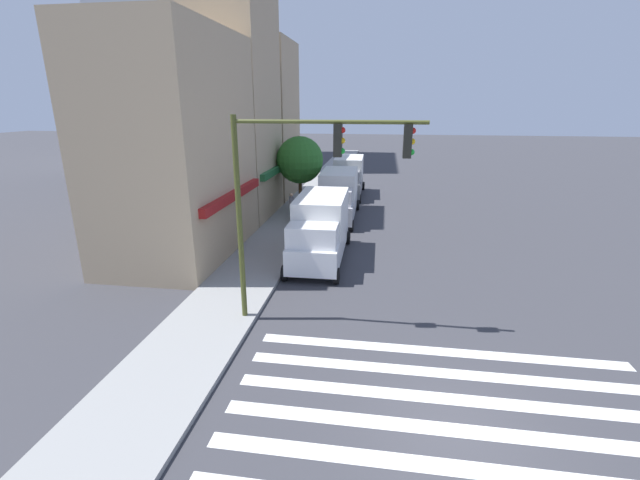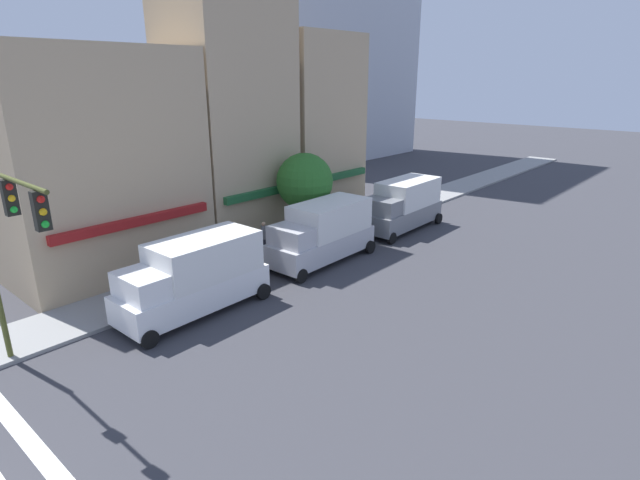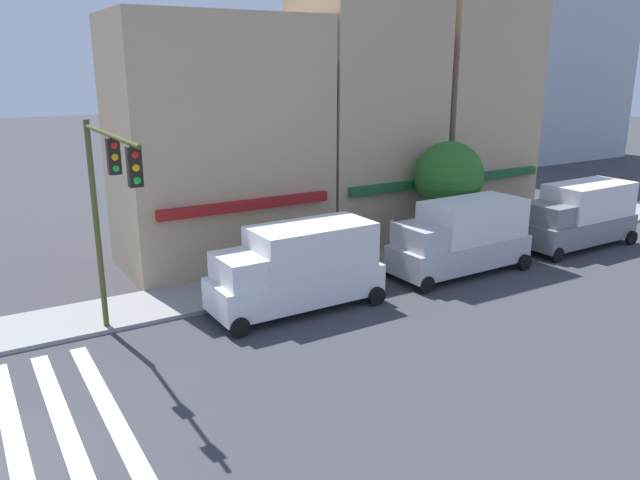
# 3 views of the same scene
# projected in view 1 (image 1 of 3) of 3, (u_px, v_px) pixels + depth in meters

# --- Properties ---
(ground_plane) EXTENTS (200.00, 200.00, 0.00)m
(ground_plane) POSITION_uv_depth(u_px,v_px,m) (453.00, 430.00, 9.80)
(ground_plane) COLOR #38383D
(sidewalk_left) EXTENTS (120.00, 3.00, 0.15)m
(sidewalk_left) POSITION_uv_depth(u_px,v_px,m) (149.00, 396.00, 10.84)
(sidewalk_left) COLOR gray
(sidewalk_left) RESTS_ON ground_plane
(crosswalk_stripes) EXTENTS (7.08, 10.80, 0.01)m
(crosswalk_stripes) POSITION_uv_depth(u_px,v_px,m) (453.00, 430.00, 9.80)
(crosswalk_stripes) COLOR silver
(crosswalk_stripes) RESTS_ON ground_plane
(storefront_row) EXTENTS (21.44, 5.30, 14.82)m
(storefront_row) POSITION_uv_depth(u_px,v_px,m) (226.00, 120.00, 25.95)
(storefront_row) COLOR tan
(storefront_row) RESTS_ON ground_plane
(traffic_signal) EXTENTS (0.32, 5.85, 6.83)m
(traffic_signal) POSITION_uv_depth(u_px,v_px,m) (301.00, 178.00, 13.07)
(traffic_signal) COLOR #474C1E
(traffic_signal) RESTS_ON ground_plane
(box_truck_white) EXTENTS (6.23, 2.42, 3.04)m
(box_truck_white) POSITION_uv_depth(u_px,v_px,m) (320.00, 228.00, 20.08)
(box_truck_white) COLOR white
(box_truck_white) RESTS_ON ground_plane
(box_truck_silver) EXTENTS (6.25, 2.42, 3.04)m
(box_truck_silver) POSITION_uv_depth(u_px,v_px,m) (338.00, 195.00, 27.36)
(box_truck_silver) COLOR #B7B7BC
(box_truck_silver) RESTS_ON ground_plane
(box_truck_grey) EXTENTS (6.25, 2.42, 3.04)m
(box_truck_grey) POSITION_uv_depth(u_px,v_px,m) (348.00, 176.00, 34.39)
(box_truck_grey) COLOR slate
(box_truck_grey) RESTS_ON ground_plane
(pedestrian_grey_coat) EXTENTS (0.32, 0.32, 1.77)m
(pedestrian_grey_coat) POSITION_uv_depth(u_px,v_px,m) (292.00, 206.00, 26.45)
(pedestrian_grey_coat) COLOR #23232D
(pedestrian_grey_coat) RESTS_ON sidewalk_left
(street_tree) EXTENTS (3.15, 3.15, 4.95)m
(street_tree) POSITION_uv_depth(u_px,v_px,m) (300.00, 160.00, 28.74)
(street_tree) COLOR brown
(street_tree) RESTS_ON sidewalk_left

